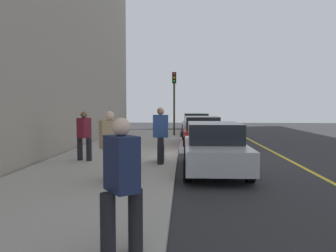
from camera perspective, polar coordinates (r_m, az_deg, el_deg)
ground_plane at (r=12.23m, az=6.32°, el=-6.19°), size 56.00×56.00×0.00m
sidewalk at (r=12.46m, az=-9.09°, el=-5.68°), size 28.00×4.60×0.15m
lane_stripe_centre at (r=12.83m, az=20.81°, el=-5.92°), size 28.00×0.14×0.01m
snow_bank_curb at (r=16.84m, az=2.95°, el=-3.12°), size 5.06×0.56×0.22m
parked_car_white at (r=23.35m, az=4.78°, el=0.32°), size 4.61×1.97×1.51m
parked_car_red at (r=16.55m, az=5.79°, el=-1.00°), size 4.44×1.98×1.51m
parked_car_silver at (r=10.52m, az=7.91°, el=-3.60°), size 4.49×1.92×1.51m
pedestrian_burgundy_coat at (r=11.89m, az=-14.15°, el=-1.41°), size 0.53×0.54×1.70m
pedestrian_tan_coat at (r=8.48m, az=-9.89°, el=-3.06°), size 0.53×0.56×1.77m
pedestrian_navy_coat at (r=4.30m, az=-7.93°, el=-9.55°), size 0.56×0.52×1.76m
pedestrian_blue_coat at (r=10.97m, az=-1.27°, el=-1.32°), size 0.61×0.51×1.84m
traffic_light_pole at (r=21.38m, az=1.06°, el=5.76°), size 0.35×0.26×4.03m
rolling_suitcase at (r=11.46m, az=-1.24°, el=-4.63°), size 0.34×0.22×0.92m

